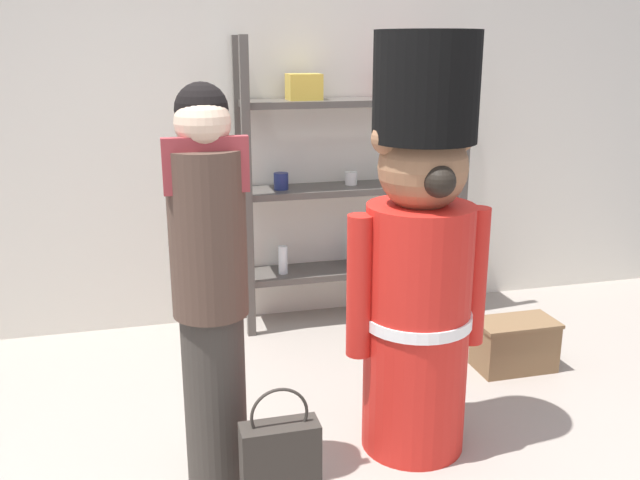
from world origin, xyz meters
The scene contains 6 objects.
back_wall centered at (0.00, 2.20, 1.30)m, with size 6.40×0.12×2.60m, color silver.
merchandise_shelf centered at (0.71, 1.98, 0.93)m, with size 1.43×0.35×1.79m.
teddy_bear_guard centered at (0.52, 0.44, 0.87)m, with size 0.63×0.47×1.80m.
person_shopper centered at (-0.36, 0.36, 0.86)m, with size 0.30×0.29×1.62m.
shopping_bag centered at (-0.15, 0.09, 0.21)m, with size 0.29×0.12×0.55m.
display_crate centered at (1.35, 1.01, 0.14)m, with size 0.44×0.25×0.28m.
Camera 1 is at (-0.58, -2.12, 1.74)m, focal length 38.81 mm.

